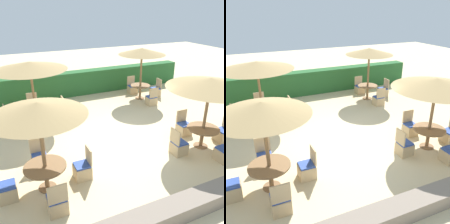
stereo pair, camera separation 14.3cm
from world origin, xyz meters
The scene contains 25 objects.
ground_plane centered at (0.00, 0.00, 0.00)m, with size 40.00×40.00×0.00m, color beige.
hedge_row centered at (0.00, 5.60, 0.64)m, with size 13.00×0.70×1.28m, color #28602D.
stone_border centered at (0.00, -3.77, 0.20)m, with size 10.00×0.56×0.40m, color gray.
parasol_back_right centered at (2.99, 3.54, 2.46)m, with size 2.34×2.34×2.63m.
round_table_back_right centered at (2.99, 3.54, 0.57)m, with size 1.01×1.01×0.73m.
patio_chair_back_right_east centered at (3.97, 3.54, 0.26)m, with size 0.46×0.46×0.93m.
patio_chair_back_right_south centered at (3.03, 2.50, 0.26)m, with size 0.46×0.46×0.93m.
patio_chair_back_right_north centered at (3.05, 4.46, 0.26)m, with size 0.46×0.46×0.93m.
parasol_front_right centered at (2.44, -1.57, 2.30)m, with size 2.83×2.83×2.47m.
round_table_front_right centered at (2.44, -1.57, 0.56)m, with size 1.09×1.09×0.71m.
patio_chair_front_right_east centered at (3.41, -1.58, 0.26)m, with size 0.46×0.46×0.93m.
patio_chair_front_right_west centered at (1.40, -1.62, 0.26)m, with size 0.46×0.46×0.93m.
patio_chair_front_right_north centered at (2.47, -0.58, 0.26)m, with size 0.46×0.46×0.93m.
patio_chair_front_right_south centered at (2.45, -2.55, 0.26)m, with size 0.46×0.46×0.93m.
parasol_back_left centered at (-2.46, 2.93, 2.39)m, with size 2.92×2.92×2.56m.
round_table_back_left centered at (-2.46, 2.93, 0.57)m, with size 0.99×0.99×0.75m.
patio_chair_back_left_east centered at (-1.48, 2.92, 0.26)m, with size 0.46×0.46×0.93m.
patio_chair_back_left_west centered at (-3.47, 2.91, 0.26)m, with size 0.46×0.46×0.93m.
patio_chair_back_left_north centered at (-2.42, 3.86, 0.26)m, with size 0.46×0.46×0.93m.
parasol_front_left centered at (-2.91, -1.50, 2.33)m, with size 2.40×2.40×2.50m.
round_table_front_left centered at (-2.91, -1.50, 0.57)m, with size 1.11×1.11×0.71m.
patio_chair_front_left_south centered at (-2.85, -2.47, 0.26)m, with size 0.46×0.46×0.93m.
patio_chair_front_left_west centered at (-3.91, -1.50, 0.26)m, with size 0.46×0.46×0.93m.
patio_chair_front_left_east centered at (-1.88, -1.47, 0.26)m, with size 0.46×0.46×0.93m.
patio_chair_front_left_north centered at (-2.91, -0.48, 0.26)m, with size 0.46×0.46×0.93m.
Camera 1 is at (-3.60, -7.15, 4.59)m, focal length 40.00 mm.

